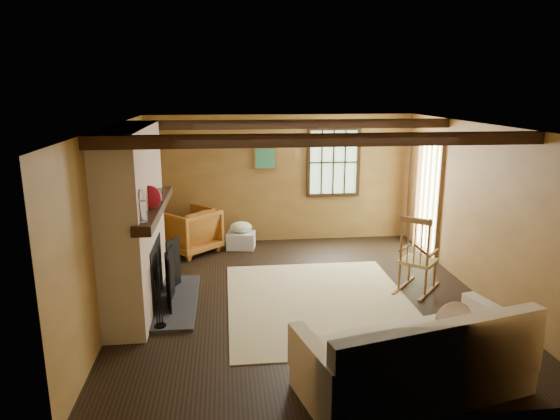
{
  "coord_description": "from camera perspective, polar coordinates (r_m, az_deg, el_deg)",
  "views": [
    {
      "loc": [
        -1.04,
        -6.47,
        2.87
      ],
      "look_at": [
        -0.28,
        0.4,
        1.18
      ],
      "focal_mm": 32.0,
      "sensor_mm": 36.0,
      "label": 1
    }
  ],
  "objects": [
    {
      "name": "ground",
      "position": [
        7.16,
        2.6,
        -9.89
      ],
      "size": [
        5.5,
        5.5,
        0.0
      ],
      "primitive_type": "plane",
      "color": "black",
      "rests_on": "ground"
    },
    {
      "name": "room_envelope",
      "position": [
        6.96,
        4.22,
        3.5
      ],
      "size": [
        5.02,
        5.52,
        2.44
      ],
      "color": "olive",
      "rests_on": "ground"
    },
    {
      "name": "fireplace",
      "position": [
        6.81,
        -16.13,
        -1.83
      ],
      "size": [
        1.02,
        2.3,
        2.4
      ],
      "color": "#A1503E",
      "rests_on": "ground"
    },
    {
      "name": "rug",
      "position": [
        7.01,
        4.5,
        -10.43
      ],
      "size": [
        2.5,
        3.0,
        0.01
      ],
      "primitive_type": "cube",
      "color": "#C9BD86",
      "rests_on": "ground"
    },
    {
      "name": "rocking_chair",
      "position": [
        7.47,
        15.41,
        -5.43
      ],
      "size": [
        0.86,
        0.9,
        1.14
      ],
      "rotation": [
        0.0,
        0.0,
        2.42
      ],
      "color": "#A38A4F",
      "rests_on": "ground"
    },
    {
      "name": "sofa",
      "position": [
        5.15,
        15.39,
        -16.48
      ],
      "size": [
        2.38,
        1.48,
        0.9
      ],
      "rotation": [
        0.0,
        0.0,
        0.24
      ],
      "color": "white",
      "rests_on": "ground"
    },
    {
      "name": "firewood_pile",
      "position": [
        9.54,
        -12.09,
        -3.35
      ],
      "size": [
        0.62,
        0.11,
        0.22
      ],
      "color": "#4E3C21",
      "rests_on": "ground"
    },
    {
      "name": "laundry_basket",
      "position": [
        9.2,
        -4.47,
        -3.47
      ],
      "size": [
        0.55,
        0.45,
        0.3
      ],
      "primitive_type": "cube",
      "rotation": [
        0.0,
        0.0,
        -0.15
      ],
      "color": "white",
      "rests_on": "ground"
    },
    {
      "name": "basket_pillow",
      "position": [
        9.12,
        -4.5,
        -1.97
      ],
      "size": [
        0.49,
        0.45,
        0.2
      ],
      "primitive_type": "ellipsoid",
      "rotation": [
        0.0,
        0.0,
        -0.37
      ],
      "color": "white",
      "rests_on": "laundry_basket"
    },
    {
      "name": "armchair",
      "position": [
        9.04,
        -10.27,
        -2.32
      ],
      "size": [
        1.22,
        1.22,
        0.8
      ],
      "primitive_type": "imported",
      "rotation": [
        0.0,
        0.0,
        -2.39
      ],
      "color": "#BF6026",
      "rests_on": "ground"
    }
  ]
}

